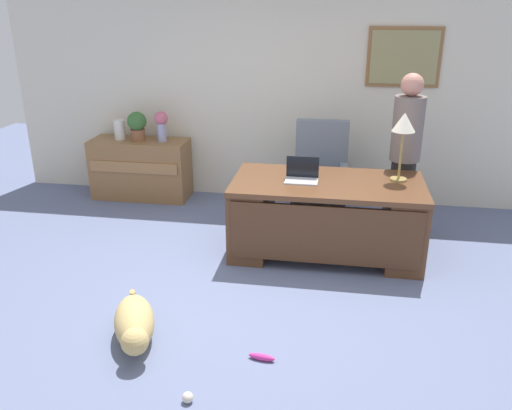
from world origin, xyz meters
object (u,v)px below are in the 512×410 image
(desk_lamp, at_px, (404,127))
(dog_toy_ball, at_px, (188,397))
(armchair, at_px, (320,179))
(vase_empty, at_px, (120,130))
(desk, at_px, (326,215))
(laptop, at_px, (302,175))
(credenza, at_px, (141,169))
(person_standing, at_px, (405,154))
(dog_lying, at_px, (134,324))
(vase_with_flowers, at_px, (161,123))
(dog_toy_bone, at_px, (262,357))
(potted_plant, at_px, (137,125))

(desk_lamp, xyz_separation_m, dog_toy_ball, (-1.47, -2.47, -1.27))
(armchair, xyz_separation_m, vase_empty, (-2.56, 0.40, 0.38))
(desk, xyz_separation_m, laptop, (-0.26, 0.02, 0.41))
(credenza, distance_m, person_standing, 3.31)
(dog_lying, distance_m, dog_toy_ball, 0.82)
(desk_lamp, bearing_deg, credenza, 160.18)
(credenza, xyz_separation_m, desk_lamp, (3.11, -1.12, 0.92))
(laptop, relative_size, desk_lamp, 0.48)
(laptop, xyz_separation_m, dog_toy_ball, (-0.53, -2.32, -0.79))
(credenza, relative_size, vase_with_flowers, 3.28)
(dog_lying, bearing_deg, armchair, 64.46)
(vase_with_flowers, xyz_separation_m, dog_toy_bone, (1.74, -3.09, -0.96))
(laptop, height_order, desk_lamp, desk_lamp)
(dog_toy_bone, bearing_deg, desk_lamp, 61.75)
(dog_lying, distance_m, vase_empty, 3.37)
(person_standing, relative_size, dog_lying, 2.31)
(dog_toy_ball, bearing_deg, potted_plant, 114.64)
(potted_plant, relative_size, dog_toy_bone, 1.84)
(potted_plant, xyz_separation_m, dog_toy_ball, (1.65, -3.59, -0.92))
(desk, relative_size, person_standing, 1.08)
(laptop, xyz_separation_m, potted_plant, (-2.18, 1.27, 0.14))
(laptop, distance_m, dog_toy_ball, 2.51)
(person_standing, bearing_deg, armchair, 166.25)
(potted_plant, bearing_deg, laptop, -30.23)
(armchair, bearing_deg, desk_lamp, -42.50)
(desk_lamp, distance_m, potted_plant, 3.33)
(dog_toy_ball, relative_size, dog_toy_bone, 0.38)
(desk, distance_m, laptop, 0.48)
(laptop, distance_m, desk_lamp, 1.06)
(desk, relative_size, dog_toy_bone, 9.56)
(person_standing, distance_m, vase_with_flowers, 2.96)
(desk_lamp, bearing_deg, dog_lying, -137.08)
(laptop, xyz_separation_m, dog_toy_bone, (-0.12, -1.82, -0.80))
(armchair, height_order, potted_plant, armchair)
(person_standing, distance_m, dog_toy_ball, 3.47)
(dog_lying, relative_size, potted_plant, 2.09)
(dog_lying, bearing_deg, person_standing, 48.29)
(credenza, distance_m, vase_with_flowers, 0.68)
(credenza, distance_m, dog_toy_bone, 3.73)
(laptop, distance_m, potted_plant, 2.52)
(laptop, bearing_deg, potted_plant, 149.77)
(armchair, xyz_separation_m, desk_lamp, (0.79, -0.72, 0.80))
(desk, bearing_deg, armchair, 97.02)
(potted_plant, distance_m, dog_toy_bone, 3.83)
(desk, distance_m, potted_plant, 2.81)
(vase_with_flowers, relative_size, dog_toy_bone, 1.92)
(dog_lying, xyz_separation_m, potted_plant, (-1.07, 3.02, 0.81))
(vase_with_flowers, xyz_separation_m, potted_plant, (-0.32, 0.00, -0.03))
(laptop, bearing_deg, desk_lamp, 8.81)
(credenza, bearing_deg, dog_toy_bone, -56.37)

